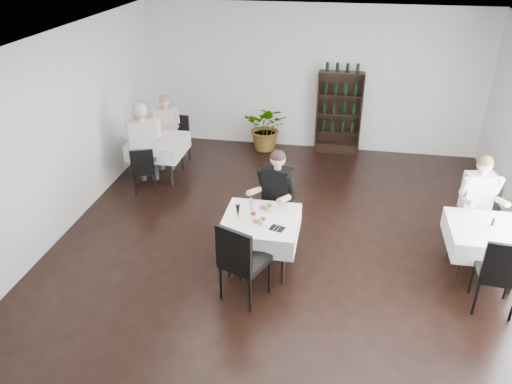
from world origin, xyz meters
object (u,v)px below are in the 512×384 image
(diner_main, at_px, (275,192))
(main_table, at_px, (261,228))
(potted_tree, at_px, (267,127))
(wine_shelf, at_px, (339,114))

(diner_main, bearing_deg, main_table, -99.97)
(potted_tree, bearing_deg, main_table, -82.01)
(diner_main, bearing_deg, potted_tree, 100.91)
(wine_shelf, relative_size, potted_tree, 1.73)
(wine_shelf, distance_m, diner_main, 3.81)
(wine_shelf, xyz_separation_m, potted_tree, (-1.48, -0.15, -0.34))
(potted_tree, relative_size, diner_main, 0.67)
(wine_shelf, xyz_separation_m, main_table, (-0.90, -4.31, -0.23))
(main_table, distance_m, potted_tree, 4.21)
(wine_shelf, xyz_separation_m, diner_main, (-0.80, -3.72, 0.03))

